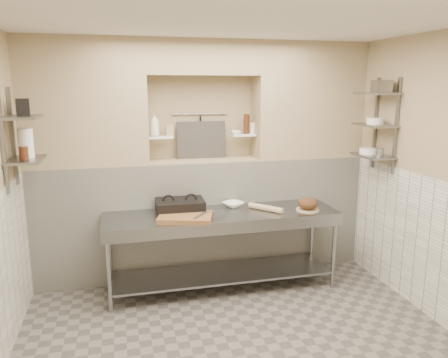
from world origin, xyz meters
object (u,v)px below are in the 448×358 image
object	(u,v)px
prep_table	(222,235)
panini_press	(180,206)
bowl_alcove	(236,132)
cutting_board	(185,217)
mixing_bowl	(233,204)
rolling_pin	(266,208)
bread_loaf	(308,203)
jug_left	(26,143)
bottle_soap	(155,125)

from	to	relation	value
prep_table	panini_press	distance (m)	0.58
bowl_alcove	cutting_board	bearing A→B (deg)	-137.03
cutting_board	bowl_alcove	bearing A→B (deg)	42.97
cutting_board	mixing_bowl	distance (m)	0.72
prep_table	rolling_pin	world-z (taller)	rolling_pin
bread_loaf	jug_left	distance (m)	3.01
panini_press	jug_left	xyz separation A→B (m)	(-1.49, -0.20, 0.78)
panini_press	jug_left	world-z (taller)	jug_left
mixing_bowl	bowl_alcove	bearing A→B (deg)	69.77
prep_table	mixing_bowl	distance (m)	0.41
prep_table	bread_loaf	xyz separation A→B (m)	(0.97, -0.12, 0.34)
prep_table	bottle_soap	distance (m)	1.48
panini_press	rolling_pin	bearing A→B (deg)	-7.42
rolling_pin	bread_loaf	size ratio (longest dim) A/B	1.94
mixing_bowl	bowl_alcove	size ratio (longest dim) A/B	1.80
prep_table	jug_left	xyz separation A→B (m)	(-1.94, -0.07, 1.11)
bread_loaf	bottle_soap	distance (m)	1.96
panini_press	bread_loaf	bearing A→B (deg)	-8.46
mixing_bowl	rolling_pin	size ratio (longest dim) A/B	0.53
rolling_pin	bottle_soap	world-z (taller)	bottle_soap
panini_press	bottle_soap	size ratio (longest dim) A/B	1.99
cutting_board	bread_loaf	xyz separation A→B (m)	(1.40, 0.01, 0.06)
panini_press	jug_left	distance (m)	1.69
prep_table	bread_loaf	distance (m)	1.03
bread_loaf	bowl_alcove	size ratio (longest dim) A/B	1.75
prep_table	mixing_bowl	world-z (taller)	mixing_bowl
cutting_board	rolling_pin	size ratio (longest dim) A/B	1.30
cutting_board	bottle_soap	distance (m)	1.16
rolling_pin	bread_loaf	distance (m)	0.48
panini_press	rolling_pin	size ratio (longest dim) A/B	1.26
bottle_soap	jug_left	xyz separation A→B (m)	(-1.27, -0.60, -0.10)
panini_press	bread_loaf	size ratio (longest dim) A/B	2.45
prep_table	bread_loaf	bearing A→B (deg)	-7.24
mixing_bowl	rolling_pin	bearing A→B (deg)	-38.48
panini_press	bottle_soap	xyz separation A→B (m)	(-0.22, 0.39, 0.88)
prep_table	bottle_soap	xyz separation A→B (m)	(-0.67, 0.53, 1.21)
rolling_pin	jug_left	size ratio (longest dim) A/B	1.55
mixing_bowl	bottle_soap	bearing A→B (deg)	160.84
cutting_board	rolling_pin	xyz separation A→B (m)	(0.93, 0.11, 0.01)
bowl_alcove	panini_press	bearing A→B (deg)	-150.91
rolling_pin	bowl_alcove	xyz separation A→B (m)	(-0.19, 0.58, 0.80)
prep_table	mixing_bowl	xyz separation A→B (m)	(0.19, 0.23, 0.29)
jug_left	bread_loaf	bearing A→B (deg)	-1.07
jug_left	cutting_board	bearing A→B (deg)	-2.42
bread_loaf	bowl_alcove	world-z (taller)	bowl_alcove
rolling_pin	prep_table	bearing A→B (deg)	177.68
mixing_bowl	panini_press	bearing A→B (deg)	-171.63
cutting_board	bottle_soap	bearing A→B (deg)	109.71
cutting_board	bowl_alcove	world-z (taller)	bowl_alcove
cutting_board	bowl_alcove	xyz separation A→B (m)	(0.74, 0.69, 0.81)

